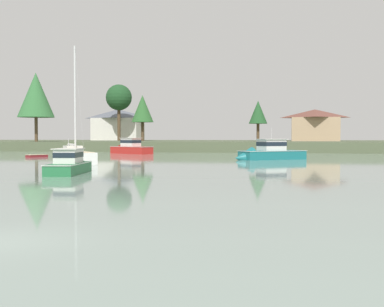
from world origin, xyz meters
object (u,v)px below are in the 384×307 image
(sailboat_white, at_px, (74,160))
(cruiser_green, at_px, (71,167))
(cruiser_teal, at_px, (266,155))
(cruiser_red, at_px, (128,150))
(dinghy_maroon, at_px, (37,156))

(sailboat_white, height_order, cruiser_green, sailboat_white)
(cruiser_green, bearing_deg, sailboat_white, 113.03)
(cruiser_teal, bearing_deg, cruiser_red, 142.27)
(dinghy_maroon, distance_m, cruiser_red, 18.29)
(cruiser_red, height_order, cruiser_teal, cruiser_red)
(sailboat_white, bearing_deg, dinghy_maroon, 131.19)
(sailboat_white, distance_m, cruiser_green, 16.31)
(sailboat_white, xyz_separation_m, cruiser_green, (6.38, -15.01, 0.15))
(dinghy_maroon, relative_size, cruiser_red, 0.35)
(dinghy_maroon, xyz_separation_m, cruiser_green, (17.11, -27.27, 0.32))
(dinghy_maroon, bearing_deg, cruiser_teal, -2.44)
(dinghy_maroon, xyz_separation_m, cruiser_red, (7.54, 16.65, 0.46))
(dinghy_maroon, distance_m, cruiser_teal, 30.79)
(cruiser_teal, distance_m, sailboat_white, 22.83)
(cruiser_teal, xyz_separation_m, sailboat_white, (-20.03, -10.95, -0.26))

